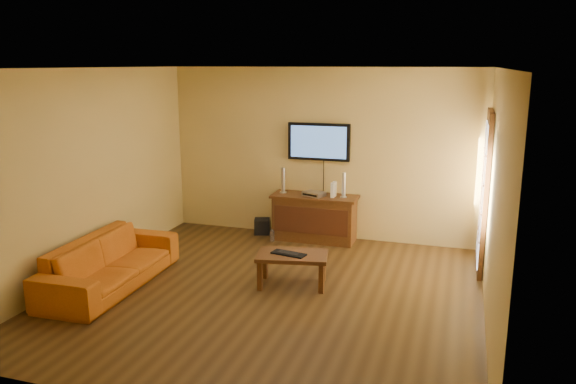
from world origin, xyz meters
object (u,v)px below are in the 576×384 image
at_px(speaker_right, 344,186).
at_px(coffee_table, 292,259).
at_px(sofa, 110,254).
at_px(av_receiver, 314,194).
at_px(subwoofer, 262,226).
at_px(television, 319,142).
at_px(game_console, 334,190).
at_px(bottle, 272,236).
at_px(media_console, 314,218).
at_px(speaker_left, 283,181).
at_px(keyboard, 289,254).

bearing_deg(speaker_right, coffee_table, -96.99).
relative_size(sofa, av_receiver, 6.69).
bearing_deg(subwoofer, coffee_table, -77.86).
bearing_deg(sofa, av_receiver, -39.13).
bearing_deg(subwoofer, sofa, -129.10).
height_order(television, game_console, television).
height_order(television, bottle, television).
bearing_deg(media_console, coffee_table, -83.37).
height_order(coffee_table, speaker_right, speaker_right).
xyz_separation_m(television, coffee_table, (0.22, -2.12, -1.19)).
height_order(speaker_left, av_receiver, speaker_left).
height_order(game_console, subwoofer, game_console).
relative_size(sofa, speaker_right, 5.42).
distance_m(av_receiver, game_console, 0.32).
bearing_deg(game_console, subwoofer, -179.27).
relative_size(speaker_right, av_receiver, 1.24).
bearing_deg(game_console, media_console, -176.12).
height_order(media_console, speaker_right, speaker_right).
xyz_separation_m(speaker_right, av_receiver, (-0.46, -0.06, -0.14)).
distance_m(sofa, subwoofer, 2.89).
height_order(television, keyboard, television).
relative_size(coffee_table, keyboard, 2.11).
relative_size(media_console, speaker_left, 3.33).
bearing_deg(av_receiver, media_console, 110.25).
distance_m(coffee_table, speaker_right, 2.01).
bearing_deg(game_console, sofa, -126.69).
relative_size(television, game_console, 4.29).
xyz_separation_m(speaker_left, game_console, (0.83, -0.03, -0.07)).
bearing_deg(coffee_table, television, 95.95).
xyz_separation_m(television, game_console, (0.30, -0.22, -0.70)).
bearing_deg(television, bottle, -140.28).
xyz_separation_m(coffee_table, speaker_right, (0.24, 1.92, 0.55)).
bearing_deg(media_console, keyboard, -84.56).
xyz_separation_m(television, keyboard, (0.19, -2.16, -1.12)).
bearing_deg(sofa, television, -36.53).
bearing_deg(speaker_left, coffee_table, -68.76).
xyz_separation_m(sofa, speaker_left, (1.43, 2.63, 0.50)).
xyz_separation_m(subwoofer, bottle, (0.30, -0.37, -0.03)).
bearing_deg(bottle, television, 39.72).
height_order(television, subwoofer, television).
bearing_deg(bottle, speaker_left, 76.20).
bearing_deg(speaker_left, game_console, -2.36).
distance_m(coffee_table, sofa, 2.29).
distance_m(game_console, subwoofer, 1.42).
relative_size(coffee_table, speaker_right, 2.48).
distance_m(speaker_left, speaker_right, 0.99).
xyz_separation_m(av_receiver, game_console, (0.30, 0.04, 0.08)).
bearing_deg(speaker_right, subwoofer, 177.52).
relative_size(sofa, subwoofer, 8.56).
bearing_deg(keyboard, subwoofer, 118.58).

